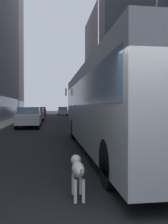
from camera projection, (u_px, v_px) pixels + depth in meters
ground_plane at (58, 118)px, 37.38m from camera, size 120.00×120.00×0.00m
sidewalk_left at (19, 117)px, 36.61m from camera, size 2.40×110.00×0.15m
sidewalk_right at (95, 117)px, 38.15m from camera, size 2.40×110.00×0.15m
building_right_far at (119, 64)px, 47.56m from camera, size 10.21×21.63×19.92m
transit_bus at (113, 104)px, 9.29m from camera, size 2.78×11.53×3.05m
car_blue_hatchback at (77, 112)px, 36.49m from camera, size 1.85×4.31×1.62m
car_silver_sedan at (63, 111)px, 47.42m from camera, size 1.81×4.34×1.62m
car_white_van at (29, 117)px, 19.61m from camera, size 1.76×4.50×1.62m
car_red_coupe at (42, 111)px, 47.36m from camera, size 1.72×4.55×1.62m
car_grey_wagon at (36, 114)px, 28.86m from camera, size 1.80×4.68×1.62m
dalmatian_dog at (78, 169)px, 4.53m from camera, size 0.22×0.96×0.72m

